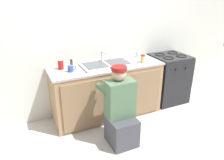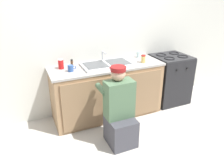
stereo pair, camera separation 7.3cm
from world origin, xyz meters
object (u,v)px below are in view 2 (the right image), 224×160
(water_glass, at_px, (138,55))
(spice_bottle_pepper, at_px, (72,63))
(condiment_jar, at_px, (143,59))
(sink_double_basin, at_px, (107,64))
(coffee_mug, at_px, (71,68))
(stove_range, at_px, (169,79))
(soda_cup_red, at_px, (61,64))
(plumber_person, at_px, (120,113))

(water_glass, bearing_deg, spice_bottle_pepper, 179.12)
(condiment_jar, bearing_deg, sink_double_basin, 169.16)
(water_glass, height_order, coffee_mug, water_glass)
(stove_range, xyz_separation_m, condiment_jar, (-0.67, -0.11, 0.50))
(soda_cup_red, bearing_deg, stove_range, -3.71)
(soda_cup_red, bearing_deg, sink_double_basin, -10.18)
(water_glass, bearing_deg, sink_double_basin, -165.24)
(condiment_jar, relative_size, water_glass, 1.28)
(coffee_mug, bearing_deg, spice_bottle_pepper, 72.07)
(spice_bottle_pepper, bearing_deg, condiment_jar, -15.59)
(plumber_person, height_order, water_glass, plumber_person)
(condiment_jar, height_order, water_glass, condiment_jar)
(plumber_person, bearing_deg, water_glass, 49.18)
(condiment_jar, bearing_deg, soda_cup_red, 169.52)
(condiment_jar, xyz_separation_m, spice_bottle_pepper, (-1.11, 0.31, -0.01))
(soda_cup_red, xyz_separation_m, water_glass, (1.37, 0.05, -0.03))
(condiment_jar, relative_size, spice_bottle_pepper, 1.22)
(stove_range, xyz_separation_m, plumber_person, (-1.40, -0.75, 0.01))
(plumber_person, bearing_deg, stove_range, 28.22)
(stove_range, bearing_deg, spice_bottle_pepper, 173.66)
(soda_cup_red, bearing_deg, condiment_jar, -10.48)
(water_glass, bearing_deg, condiment_jar, -104.39)
(sink_double_basin, bearing_deg, soda_cup_red, 169.82)
(sink_double_basin, relative_size, soda_cup_red, 5.26)
(condiment_jar, bearing_deg, coffee_mug, 176.65)
(plumber_person, relative_size, soda_cup_red, 7.26)
(plumber_person, relative_size, water_glass, 11.04)
(stove_range, xyz_separation_m, water_glass, (-0.59, 0.18, 0.49))
(plumber_person, height_order, coffee_mug, plumber_person)
(sink_double_basin, distance_m, coffee_mug, 0.59)
(sink_double_basin, bearing_deg, condiment_jar, -10.84)
(soda_cup_red, height_order, spice_bottle_pepper, soda_cup_red)
(soda_cup_red, height_order, condiment_jar, soda_cup_red)
(stove_range, xyz_separation_m, soda_cup_red, (-1.96, 0.13, 0.52))
(sink_double_basin, distance_m, soda_cup_red, 0.71)
(soda_cup_red, distance_m, spice_bottle_pepper, 0.20)
(condiment_jar, distance_m, spice_bottle_pepper, 1.15)
(plumber_person, relative_size, condiment_jar, 8.63)
(stove_range, xyz_separation_m, spice_bottle_pepper, (-1.78, 0.20, 0.49))
(soda_cup_red, bearing_deg, coffee_mug, -58.21)
(stove_range, bearing_deg, coffee_mug, -178.68)
(condiment_jar, height_order, spice_bottle_pepper, condiment_jar)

